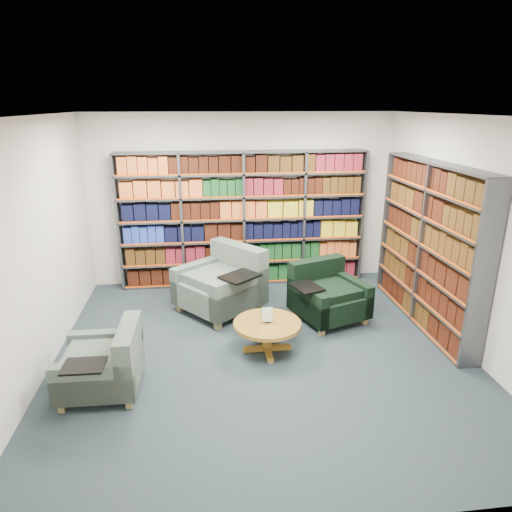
{
  "coord_description": "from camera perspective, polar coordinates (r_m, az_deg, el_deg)",
  "views": [
    {
      "loc": [
        -0.67,
        -4.94,
        2.92
      ],
      "look_at": [
        0.0,
        0.6,
        1.05
      ],
      "focal_mm": 32.0,
      "sensor_mm": 36.0,
      "label": 1
    }
  ],
  "objects": [
    {
      "name": "room_shell",
      "position": [
        5.21,
        0.79,
        1.56
      ],
      "size": [
        5.02,
        5.02,
        2.82
      ],
      "color": "black",
      "rests_on": "ground"
    },
    {
      "name": "bookshelf_back",
      "position": [
        7.54,
        -1.59,
        4.54
      ],
      "size": [
        4.0,
        0.28,
        2.2
      ],
      "color": "#47494F",
      "rests_on": "ground"
    },
    {
      "name": "bookshelf_right",
      "position": [
        6.56,
        20.74,
        1.18
      ],
      "size": [
        0.28,
        2.5,
        2.2
      ],
      "color": "#47494F",
      "rests_on": "ground"
    },
    {
      "name": "chair_teal_left",
      "position": [
        6.77,
        -3.94,
        -3.6
      ],
      "size": [
        1.44,
        1.44,
        0.93
      ],
      "color": "#0E273D",
      "rests_on": "ground"
    },
    {
      "name": "chair_green_right",
      "position": [
        6.59,
        8.68,
        -4.93
      ],
      "size": [
        1.17,
        1.12,
        0.8
      ],
      "color": "black",
      "rests_on": "ground"
    },
    {
      "name": "chair_teal_front",
      "position": [
        5.19,
        -18.03,
        -12.86
      ],
      "size": [
        0.82,
        0.95,
        0.73
      ],
      "color": "#0E273D",
      "rests_on": "ground"
    },
    {
      "name": "coffee_table",
      "position": [
        5.64,
        1.41,
        -9.01
      ],
      "size": [
        0.83,
        0.83,
        0.58
      ],
      "color": "brown",
      "rests_on": "ground"
    }
  ]
}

